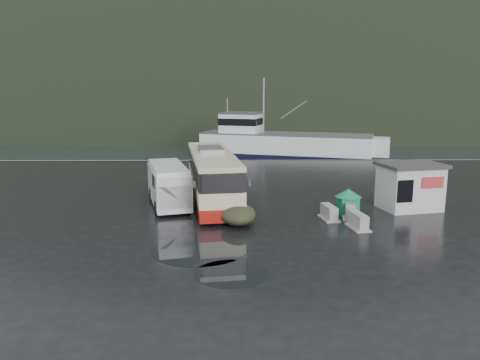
{
  "coord_description": "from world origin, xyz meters",
  "views": [
    {
      "loc": [
        -0.29,
        -24.54,
        6.88
      ],
      "look_at": [
        -0.01,
        1.67,
        1.7
      ],
      "focal_mm": 35.0,
      "sensor_mm": 36.0,
      "label": 1
    }
  ],
  "objects_px": {
    "jersey_barrier_c": "(358,228)",
    "fishing_trawler": "(285,148)",
    "waste_bin_right": "(347,214)",
    "waste_bin_left": "(223,219)",
    "ticket_kiosk": "(408,209)",
    "jersey_barrier_b": "(350,218)",
    "jersey_barrier_a": "(329,219)",
    "coach_bus": "(213,200)",
    "dome_tent": "(237,224)",
    "white_van": "(169,205)"
  },
  "relations": [
    {
      "from": "jersey_barrier_a",
      "to": "coach_bus",
      "type": "bearing_deg",
      "value": 145.76
    },
    {
      "from": "ticket_kiosk",
      "to": "jersey_barrier_b",
      "type": "height_order",
      "value": "ticket_kiosk"
    },
    {
      "from": "coach_bus",
      "to": "ticket_kiosk",
      "type": "height_order",
      "value": "coach_bus"
    },
    {
      "from": "white_van",
      "to": "waste_bin_right",
      "type": "height_order",
      "value": "white_van"
    },
    {
      "from": "dome_tent",
      "to": "coach_bus",
      "type": "bearing_deg",
      "value": 106.46
    },
    {
      "from": "dome_tent",
      "to": "waste_bin_left",
      "type": "bearing_deg",
      "value": 133.65
    },
    {
      "from": "ticket_kiosk",
      "to": "jersey_barrier_a",
      "type": "distance_m",
      "value": 5.46
    },
    {
      "from": "jersey_barrier_c",
      "to": "jersey_barrier_b",
      "type": "bearing_deg",
      "value": 88.6
    },
    {
      "from": "jersey_barrier_a",
      "to": "jersey_barrier_b",
      "type": "relative_size",
      "value": 0.97
    },
    {
      "from": "white_van",
      "to": "jersey_barrier_b",
      "type": "bearing_deg",
      "value": -31.27
    },
    {
      "from": "ticket_kiosk",
      "to": "fishing_trawler",
      "type": "distance_m",
      "value": 28.12
    },
    {
      "from": "ticket_kiosk",
      "to": "jersey_barrier_a",
      "type": "height_order",
      "value": "ticket_kiosk"
    },
    {
      "from": "coach_bus",
      "to": "fishing_trawler",
      "type": "distance_m",
      "value": 26.59
    },
    {
      "from": "dome_tent",
      "to": "jersey_barrier_c",
      "type": "bearing_deg",
      "value": -8.62
    },
    {
      "from": "white_van",
      "to": "waste_bin_right",
      "type": "relative_size",
      "value": 4.07
    },
    {
      "from": "waste_bin_left",
      "to": "jersey_barrier_b",
      "type": "relative_size",
      "value": 0.93
    },
    {
      "from": "ticket_kiosk",
      "to": "jersey_barrier_c",
      "type": "height_order",
      "value": "ticket_kiosk"
    },
    {
      "from": "ticket_kiosk",
      "to": "fishing_trawler",
      "type": "relative_size",
      "value": 0.15
    },
    {
      "from": "jersey_barrier_b",
      "to": "fishing_trawler",
      "type": "bearing_deg",
      "value": 90.59
    },
    {
      "from": "waste_bin_right",
      "to": "waste_bin_left",
      "type": "bearing_deg",
      "value": -172.17
    },
    {
      "from": "waste_bin_left",
      "to": "waste_bin_right",
      "type": "height_order",
      "value": "waste_bin_left"
    },
    {
      "from": "waste_bin_left",
      "to": "ticket_kiosk",
      "type": "bearing_deg",
      "value": 11.03
    },
    {
      "from": "coach_bus",
      "to": "jersey_barrier_c",
      "type": "relative_size",
      "value": 7.38
    },
    {
      "from": "white_van",
      "to": "waste_bin_left",
      "type": "height_order",
      "value": "white_van"
    },
    {
      "from": "waste_bin_right",
      "to": "ticket_kiosk",
      "type": "height_order",
      "value": "ticket_kiosk"
    },
    {
      "from": "coach_bus",
      "to": "waste_bin_right",
      "type": "height_order",
      "value": "coach_bus"
    },
    {
      "from": "jersey_barrier_b",
      "to": "jersey_barrier_a",
      "type": "bearing_deg",
      "value": -169.84
    },
    {
      "from": "dome_tent",
      "to": "jersey_barrier_c",
      "type": "height_order",
      "value": "dome_tent"
    },
    {
      "from": "white_van",
      "to": "fishing_trawler",
      "type": "height_order",
      "value": "fishing_trawler"
    },
    {
      "from": "jersey_barrier_c",
      "to": "fishing_trawler",
      "type": "distance_m",
      "value": 31.6
    },
    {
      "from": "waste_bin_right",
      "to": "dome_tent",
      "type": "height_order",
      "value": "waste_bin_right"
    },
    {
      "from": "white_van",
      "to": "fishing_trawler",
      "type": "xyz_separation_m",
      "value": [
        9.81,
        26.75,
        0.0
      ]
    },
    {
      "from": "fishing_trawler",
      "to": "jersey_barrier_a",
      "type": "bearing_deg",
      "value": -74.09
    },
    {
      "from": "white_van",
      "to": "ticket_kiosk",
      "type": "relative_size",
      "value": 1.72
    },
    {
      "from": "waste_bin_left",
      "to": "jersey_barrier_b",
      "type": "xyz_separation_m",
      "value": [
        6.81,
        0.17,
        0.0
      ]
    },
    {
      "from": "ticket_kiosk",
      "to": "waste_bin_left",
      "type": "bearing_deg",
      "value": 178.45
    },
    {
      "from": "coach_bus",
      "to": "jersey_barrier_a",
      "type": "relative_size",
      "value": 7.51
    },
    {
      "from": "waste_bin_right",
      "to": "ticket_kiosk",
      "type": "relative_size",
      "value": 0.42
    },
    {
      "from": "white_van",
      "to": "waste_bin_right",
      "type": "xyz_separation_m",
      "value": [
        10.18,
        -2.19,
        0.0
      ]
    },
    {
      "from": "dome_tent",
      "to": "ticket_kiosk",
      "type": "bearing_deg",
      "value": 16.18
    },
    {
      "from": "white_van",
      "to": "jersey_barrier_a",
      "type": "height_order",
      "value": "white_van"
    },
    {
      "from": "jersey_barrier_b",
      "to": "jersey_barrier_c",
      "type": "relative_size",
      "value": 1.01
    },
    {
      "from": "white_van",
      "to": "coach_bus",
      "type": "bearing_deg",
      "value": 9.69
    },
    {
      "from": "waste_bin_left",
      "to": "jersey_barrier_b",
      "type": "distance_m",
      "value": 6.82
    },
    {
      "from": "coach_bus",
      "to": "jersey_barrier_b",
      "type": "relative_size",
      "value": 7.32
    },
    {
      "from": "white_van",
      "to": "waste_bin_left",
      "type": "bearing_deg",
      "value": -58.45
    },
    {
      "from": "white_van",
      "to": "dome_tent",
      "type": "xyz_separation_m",
      "value": [
        4.06,
        -3.94,
        0.0
      ]
    },
    {
      "from": "coach_bus",
      "to": "dome_tent",
      "type": "relative_size",
      "value": 4.35
    },
    {
      "from": "white_van",
      "to": "jersey_barrier_b",
      "type": "height_order",
      "value": "white_van"
    },
    {
      "from": "jersey_barrier_b",
      "to": "fishing_trawler",
      "type": "height_order",
      "value": "fishing_trawler"
    }
  ]
}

